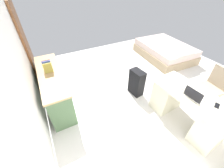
{
  "coord_description": "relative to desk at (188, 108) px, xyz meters",
  "views": [
    {
      "loc": [
        -2.08,
        2.12,
        2.43
      ],
      "look_at": [
        -0.07,
        1.06,
        0.6
      ],
      "focal_mm": 22.39,
      "sensor_mm": 36.0,
      "label": 1
    }
  ],
  "objects": [
    {
      "name": "book_row",
      "position": [
        1.9,
        2.16,
        0.52
      ],
      "size": [
        0.15,
        0.17,
        0.23
      ],
      "color": "#A3973D",
      "rests_on": "credenza"
    },
    {
      "name": "suitcase_black",
      "position": [
        1.17,
        0.36,
        -0.05
      ],
      "size": [
        0.38,
        0.26,
        0.66
      ],
      "primitive_type": "cube",
      "rotation": [
        0.0,
        0.0,
        0.11
      ],
      "color": "black",
      "rests_on": "ground_plane"
    },
    {
      "name": "cell_phone_near_laptop",
      "position": [
        -0.34,
        -0.11,
        0.35
      ],
      "size": [
        0.11,
        0.15,
        0.01
      ],
      "primitive_type": "cube",
      "rotation": [
        0.0,
        0.0,
        0.41
      ],
      "color": "black",
      "rests_on": "desk"
    },
    {
      "name": "credenza",
      "position": [
        1.81,
        2.16,
        0.02
      ],
      "size": [
        1.8,
        0.48,
        0.79
      ],
      "color": "#4C6B47",
      "rests_on": "ground_plane"
    },
    {
      "name": "desk",
      "position": [
        0.0,
        0.0,
        0.0
      ],
      "size": [
        1.48,
        0.74,
        0.73
      ],
      "color": "beige",
      "rests_on": "ground_plane"
    },
    {
      "name": "door_wooden",
      "position": [
        2.85,
        2.46,
        0.64
      ],
      "size": [
        0.88,
        0.05,
        2.04
      ],
      "primitive_type": "cube",
      "color": "brown",
      "rests_on": "ground_plane"
    },
    {
      "name": "bed",
      "position": [
        2.28,
        -1.67,
        -0.14
      ],
      "size": [
        1.98,
        1.52,
        0.58
      ],
      "color": "tan",
      "rests_on": "ground_plane"
    },
    {
      "name": "laptop",
      "position": [
        -0.03,
        0.08,
        0.4
      ],
      "size": [
        0.32,
        0.24,
        0.21
      ],
      "color": "silver",
      "rests_on": "desk"
    },
    {
      "name": "ground_plane",
      "position": [
        1.17,
        0.01,
        -0.38
      ],
      "size": [
        6.05,
        6.05,
        0.0
      ],
      "primitive_type": "plane",
      "color": "silver"
    },
    {
      "name": "office_chair",
      "position": [
        0.11,
        -0.83,
        0.04
      ],
      "size": [
        0.52,
        0.52,
        0.94
      ],
      "color": "black",
      "rests_on": "ground_plane"
    },
    {
      "name": "wall_back",
      "position": [
        1.17,
        2.54,
        0.93
      ],
      "size": [
        4.45,
        0.1,
        2.63
      ],
      "primitive_type": "cube",
      "color": "white",
      "rests_on": "ground_plane"
    },
    {
      "name": "computer_mouse",
      "position": [
        0.23,
        0.05,
        0.36
      ],
      "size": [
        0.07,
        0.1,
        0.03
      ],
      "primitive_type": "ellipsoid",
      "rotation": [
        0.0,
        0.0,
        0.06
      ],
      "color": "white",
      "rests_on": "desk"
    },
    {
      "name": "figurine_small",
      "position": [
        2.25,
        2.16,
        0.47
      ],
      "size": [
        0.08,
        0.08,
        0.11
      ],
      "primitive_type": "cone",
      "color": "gold",
      "rests_on": "credenza"
    }
  ]
}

